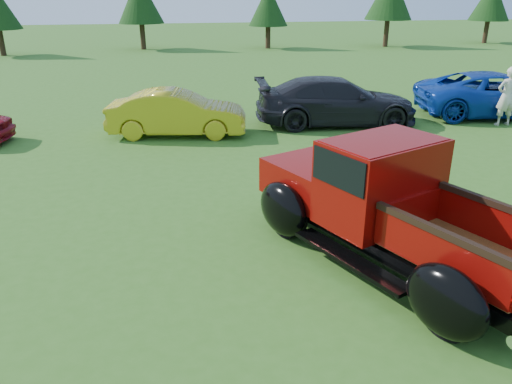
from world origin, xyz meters
TOP-DOWN VIEW (x-y plane):
  - ground at (0.00, 0.00)m, footprint 120.00×120.00m
  - tree_mid_right at (6.00, 30.00)m, footprint 2.82×2.82m
  - tree_far_east at (24.00, 30.50)m, footprint 3.07×3.07m
  - pickup_truck at (1.45, -0.32)m, footprint 4.04×5.57m
  - show_car_yellow at (-1.50, 7.54)m, footprint 4.24×2.07m
  - show_car_grey at (3.59, 7.93)m, footprint 5.34×2.57m
  - show_car_blue at (9.40, 8.00)m, footprint 5.67×3.29m
  - spectator at (8.87, 6.78)m, footprint 0.68×0.45m

SIDE VIEW (x-z plane):
  - ground at x=0.00m, z-range 0.00..0.00m
  - show_car_yellow at x=-1.50m, z-range 0.00..1.34m
  - show_car_blue at x=9.40m, z-range 0.00..1.49m
  - show_car_grey at x=3.59m, z-range 0.00..1.50m
  - pickup_truck at x=1.45m, z-range -0.05..1.90m
  - spectator at x=8.87m, z-range 0.00..1.87m
  - tree_mid_right at x=6.00m, z-range 0.77..5.17m
  - tree_far_east at x=24.00m, z-range 0.85..5.65m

